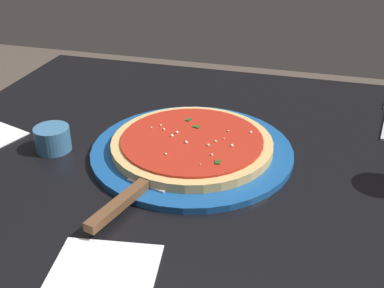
% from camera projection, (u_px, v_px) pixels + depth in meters
% --- Properties ---
extents(restaurant_table, '(1.05, 0.86, 0.72)m').
position_uv_depth(restaurant_table, '(200.00, 208.00, 0.92)').
color(restaurant_table, black).
rests_on(restaurant_table, ground_plane).
extents(serving_plate, '(0.36, 0.36, 0.01)m').
position_uv_depth(serving_plate, '(192.00, 151.00, 0.85)').
color(serving_plate, '#195199').
rests_on(serving_plate, restaurant_table).
extents(pizza, '(0.29, 0.29, 0.02)m').
position_uv_depth(pizza, '(192.00, 143.00, 0.84)').
color(pizza, '#DBB26B').
rests_on(pizza, serving_plate).
extents(pizza_server, '(0.10, 0.22, 0.01)m').
position_uv_depth(pizza_server, '(135.00, 192.00, 0.71)').
color(pizza_server, silver).
rests_on(pizza_server, serving_plate).
extents(cup_small_sauce, '(0.06, 0.06, 0.04)m').
position_uv_depth(cup_small_sauce, '(53.00, 139.00, 0.85)').
color(cup_small_sauce, teal).
rests_on(cup_small_sauce, restaurant_table).
extents(napkin_loose_left, '(0.15, 0.15, 0.00)m').
position_uv_depth(napkin_loose_left, '(102.00, 276.00, 0.58)').
color(napkin_loose_left, white).
rests_on(napkin_loose_left, restaurant_table).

